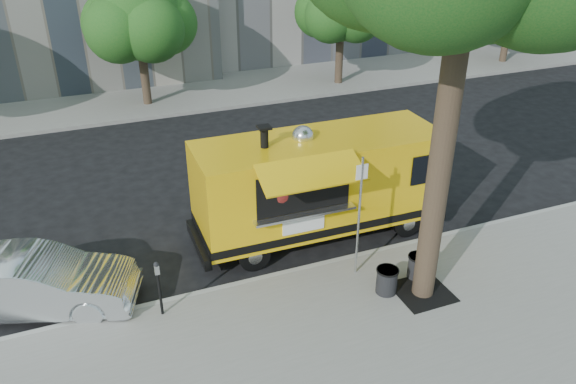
{
  "coord_description": "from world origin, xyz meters",
  "views": [
    {
      "loc": [
        -3.99,
        -11.1,
        8.1
      ],
      "look_at": [
        0.44,
        0.0,
        1.76
      ],
      "focal_mm": 35.0,
      "sensor_mm": 36.0,
      "label": 1
    }
  ],
  "objects_px": {
    "far_tree_b": "(137,15)",
    "food_truck": "(318,184)",
    "far_tree_c": "(341,5)",
    "parking_meter": "(158,282)",
    "sedan": "(37,283)",
    "sign_post": "(359,210)",
    "trash_bin_right": "(418,266)",
    "trash_bin_left": "(387,280)"
  },
  "relations": [
    {
      "from": "food_truck",
      "to": "trash_bin_right",
      "type": "xyz_separation_m",
      "value": [
        1.3,
        -2.77,
        -1.08
      ]
    },
    {
      "from": "far_tree_b",
      "to": "food_truck",
      "type": "bearing_deg",
      "value": -78.43
    },
    {
      "from": "food_truck",
      "to": "parking_meter",
      "type": "bearing_deg",
      "value": -156.61
    },
    {
      "from": "parking_meter",
      "to": "trash_bin_right",
      "type": "height_order",
      "value": "parking_meter"
    },
    {
      "from": "parking_meter",
      "to": "food_truck",
      "type": "distance_m",
      "value": 4.9
    },
    {
      "from": "parking_meter",
      "to": "food_truck",
      "type": "height_order",
      "value": "food_truck"
    },
    {
      "from": "sign_post",
      "to": "trash_bin_right",
      "type": "height_order",
      "value": "sign_post"
    },
    {
      "from": "sedan",
      "to": "trash_bin_right",
      "type": "relative_size",
      "value": 7.25
    },
    {
      "from": "food_truck",
      "to": "far_tree_c",
      "type": "bearing_deg",
      "value": 62.05
    },
    {
      "from": "food_truck",
      "to": "trash_bin_right",
      "type": "distance_m",
      "value": 3.25
    },
    {
      "from": "sign_post",
      "to": "far_tree_b",
      "type": "bearing_deg",
      "value": 100.15
    },
    {
      "from": "far_tree_c",
      "to": "sedan",
      "type": "bearing_deg",
      "value": -137.24
    },
    {
      "from": "parking_meter",
      "to": "trash_bin_right",
      "type": "distance_m",
      "value": 5.89
    },
    {
      "from": "food_truck",
      "to": "trash_bin_left",
      "type": "xyz_separation_m",
      "value": [
        0.34,
        -3.0,
        -1.07
      ]
    },
    {
      "from": "far_tree_c",
      "to": "trash_bin_left",
      "type": "xyz_separation_m",
      "value": [
        -6.16,
        -14.88,
        -3.24
      ]
    },
    {
      "from": "parking_meter",
      "to": "far_tree_b",
      "type": "bearing_deg",
      "value": 81.9
    },
    {
      "from": "sign_post",
      "to": "far_tree_c",
      "type": "bearing_deg",
      "value": 65.19
    },
    {
      "from": "sedan",
      "to": "trash_bin_left",
      "type": "distance_m",
      "value": 7.66
    },
    {
      "from": "far_tree_c",
      "to": "food_truck",
      "type": "height_order",
      "value": "far_tree_c"
    },
    {
      "from": "sign_post",
      "to": "parking_meter",
      "type": "relative_size",
      "value": 2.25
    },
    {
      "from": "far_tree_c",
      "to": "parking_meter",
      "type": "distance_m",
      "value": 17.82
    },
    {
      "from": "trash_bin_right",
      "to": "far_tree_b",
      "type": "bearing_deg",
      "value": 104.26
    },
    {
      "from": "sign_post",
      "to": "sedan",
      "type": "distance_m",
      "value": 7.22
    },
    {
      "from": "sign_post",
      "to": "food_truck",
      "type": "bearing_deg",
      "value": 91.56
    },
    {
      "from": "far_tree_b",
      "to": "food_truck",
      "type": "relative_size",
      "value": 0.82
    },
    {
      "from": "far_tree_b",
      "to": "sign_post",
      "type": "xyz_separation_m",
      "value": [
        2.55,
        -14.25,
        -1.98
      ]
    },
    {
      "from": "sedan",
      "to": "trash_bin_right",
      "type": "distance_m",
      "value": 8.51
    },
    {
      "from": "trash_bin_left",
      "to": "trash_bin_right",
      "type": "relative_size",
      "value": 1.05
    },
    {
      "from": "far_tree_b",
      "to": "food_truck",
      "type": "xyz_separation_m",
      "value": [
        2.49,
        -12.18,
        -2.29
      ]
    },
    {
      "from": "food_truck",
      "to": "trash_bin_right",
      "type": "bearing_deg",
      "value": -64.04
    },
    {
      "from": "parking_meter",
      "to": "trash_bin_left",
      "type": "height_order",
      "value": "parking_meter"
    },
    {
      "from": "far_tree_c",
      "to": "sedan",
      "type": "distance_m",
      "value": 18.51
    },
    {
      "from": "far_tree_b",
      "to": "sedan",
      "type": "bearing_deg",
      "value": -109.15
    },
    {
      "from": "trash_bin_left",
      "to": "trash_bin_right",
      "type": "distance_m",
      "value": 0.99
    },
    {
      "from": "far_tree_b",
      "to": "far_tree_c",
      "type": "relative_size",
      "value": 1.06
    },
    {
      "from": "sign_post",
      "to": "food_truck",
      "type": "xyz_separation_m",
      "value": [
        -0.06,
        2.07,
        -0.31
      ]
    },
    {
      "from": "food_truck",
      "to": "sedan",
      "type": "relative_size",
      "value": 1.58
    },
    {
      "from": "far_tree_c",
      "to": "food_truck",
      "type": "relative_size",
      "value": 0.78
    },
    {
      "from": "far_tree_b",
      "to": "far_tree_c",
      "type": "bearing_deg",
      "value": -1.91
    },
    {
      "from": "sign_post",
      "to": "sedan",
      "type": "bearing_deg",
      "value": 167.44
    },
    {
      "from": "sign_post",
      "to": "trash_bin_right",
      "type": "relative_size",
      "value": 5.15
    },
    {
      "from": "food_truck",
      "to": "trash_bin_left",
      "type": "bearing_deg",
      "value": -82.68
    }
  ]
}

